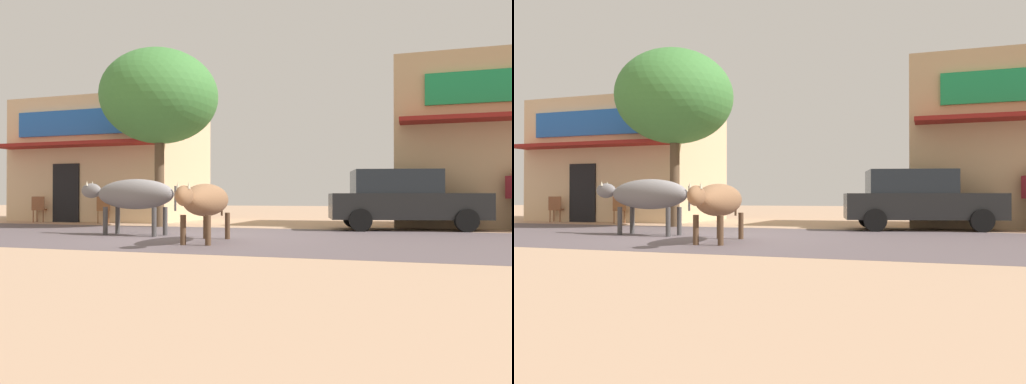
{
  "view_description": "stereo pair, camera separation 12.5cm",
  "coord_description": "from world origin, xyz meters",
  "views": [
    {
      "loc": [
        4.81,
        -10.63,
        0.9
      ],
      "look_at": [
        1.18,
        0.79,
        1.02
      ],
      "focal_mm": 35.67,
      "sensor_mm": 36.0,
      "label": 1
    },
    {
      "loc": [
        4.92,
        -10.59,
        0.9
      ],
      "look_at": [
        1.18,
        0.79,
        1.02
      ],
      "focal_mm": 35.67,
      "sensor_mm": 36.0,
      "label": 2
    }
  ],
  "objects": [
    {
      "name": "cafe_chair_near_tree",
      "position": [
        -8.2,
        4.47,
        0.51
      ],
      "size": [
        0.57,
        0.57,
        0.92
      ],
      "color": "brown",
      "rests_on": "ground"
    },
    {
      "name": "parked_hatchback_car",
      "position": [
        4.43,
        3.89,
        0.84
      ],
      "size": [
        4.41,
        2.55,
        1.64
      ],
      "color": "black",
      "rests_on": "ground"
    },
    {
      "name": "asphalt_road",
      "position": [
        0.0,
        0.0,
        0.0
      ],
      "size": [
        72.0,
        6.64,
        0.0
      ],
      "primitive_type": "cube",
      "color": "#5B4E52",
      "rests_on": "ground"
    },
    {
      "name": "ground",
      "position": [
        0.0,
        0.0,
        0.0
      ],
      "size": [
        80.0,
        80.0,
        0.0
      ],
      "primitive_type": "plane",
      "color": "tan"
    },
    {
      "name": "storefront_left_cafe",
      "position": [
        -6.63,
        6.73,
        2.29
      ],
      "size": [
        6.55,
        5.0,
        4.56
      ],
      "color": "#D8B58A",
      "rests_on": "ground"
    },
    {
      "name": "roadside_tree",
      "position": [
        -2.68,
        3.22,
        3.95
      ],
      "size": [
        3.59,
        3.59,
        5.4
      ],
      "color": "brown",
      "rests_on": "ground"
    },
    {
      "name": "cow_far_dark",
      "position": [
        0.79,
        -1.29,
        0.83
      ],
      "size": [
        0.95,
        2.86,
        1.17
      ],
      "color": "#885E3F",
      "rests_on": "ground"
    },
    {
      "name": "cow_near_brown",
      "position": [
        -1.6,
        -0.08,
        0.95
      ],
      "size": [
        2.71,
        0.84,
        1.32
      ],
      "color": "slate",
      "rests_on": "ground"
    },
    {
      "name": "cafe_chair_by_doorway",
      "position": [
        -5.48,
        4.41,
        0.51
      ],
      "size": [
        0.61,
        0.61,
        0.92
      ],
      "color": "brown",
      "rests_on": "ground"
    }
  ]
}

